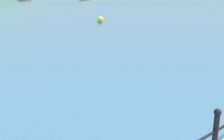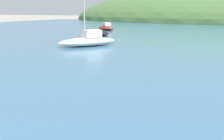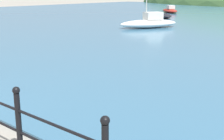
% 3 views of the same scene
% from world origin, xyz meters
% --- Properties ---
extents(water, '(80.00, 60.00, 0.10)m').
position_xyz_m(water, '(0.00, 32.00, 0.05)').
color(water, '#386684').
rests_on(water, ground).
extents(boat_red_dinghy, '(4.12, 3.91, 0.44)m').
position_xyz_m(boat_red_dinghy, '(-8.86, 25.89, 0.32)').
color(boat_red_dinghy, black).
rests_on(boat_red_dinghy, water).
extents(boat_far_right, '(3.73, 3.62, 0.88)m').
position_xyz_m(boat_far_right, '(-11.68, 32.60, 0.39)').
color(boat_far_right, maroon).
rests_on(boat_far_right, water).
extents(boat_far_left, '(3.48, 4.54, 5.34)m').
position_xyz_m(boat_far_left, '(-5.00, 17.73, 0.47)').
color(boat_far_left, silver).
rests_on(boat_far_left, water).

